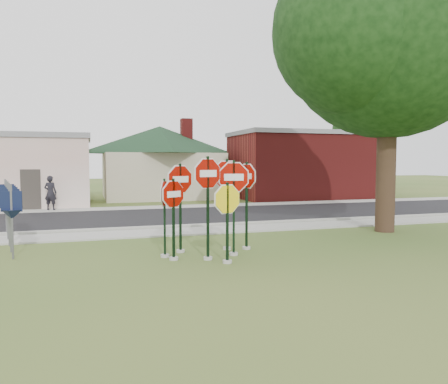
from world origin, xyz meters
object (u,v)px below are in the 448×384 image
object	(u,v)px
stop_sign_yellow	(227,213)
stop_sign_left	(173,209)
oak_tree	(390,29)
pedestrian	(50,193)
stop_sign_center	(208,192)

from	to	relation	value
stop_sign_yellow	stop_sign_left	distance (m)	1.46
oak_tree	pedestrian	distance (m)	17.79
pedestrian	oak_tree	bearing A→B (deg)	159.99
stop_sign_left	oak_tree	size ratio (longest dim) A/B	0.20
stop_sign_left	pedestrian	world-z (taller)	stop_sign_left
oak_tree	pedestrian	world-z (taller)	oak_tree
stop_sign_center	stop_sign_yellow	world-z (taller)	stop_sign_center
stop_sign_yellow	oak_tree	distance (m)	9.91
pedestrian	stop_sign_yellow	bearing A→B (deg)	131.91
stop_sign_center	pedestrian	size ratio (longest dim) A/B	1.57
stop_sign_center	pedestrian	world-z (taller)	stop_sign_center
oak_tree	stop_sign_left	bearing A→B (deg)	-164.22
stop_sign_center	oak_tree	distance (m)	9.73
stop_sign_yellow	pedestrian	bearing A→B (deg)	110.71
stop_sign_left	oak_tree	xyz separation A→B (m)	(8.41, 2.38, 6.03)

